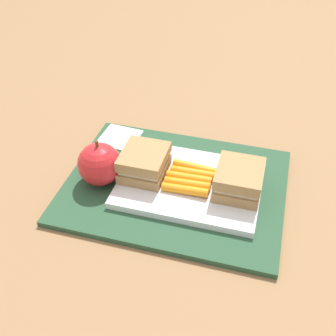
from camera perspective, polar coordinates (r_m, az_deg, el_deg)
ground_plane at (r=0.72m, az=0.96°, el=-2.74°), size 2.40×2.40×0.00m
lunchbag_mat at (r=0.72m, az=0.96°, el=-2.44°), size 0.36×0.28×0.01m
food_tray at (r=0.71m, az=2.94°, el=-2.15°), size 0.23×0.17×0.01m
sandwich_half_left at (r=0.68m, az=9.43°, el=-1.55°), size 0.07×0.08×0.04m
sandwich_half_right at (r=0.70m, az=-3.18°, el=0.69°), size 0.07×0.08×0.04m
carrot_sticks_bundle at (r=0.70m, az=2.94°, el=-1.36°), size 0.08×0.07×0.02m
apple at (r=0.70m, az=-9.12°, el=0.51°), size 0.07×0.07×0.08m
paper_napkin at (r=0.82m, az=-6.47°, el=4.03°), size 0.07×0.07×0.00m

